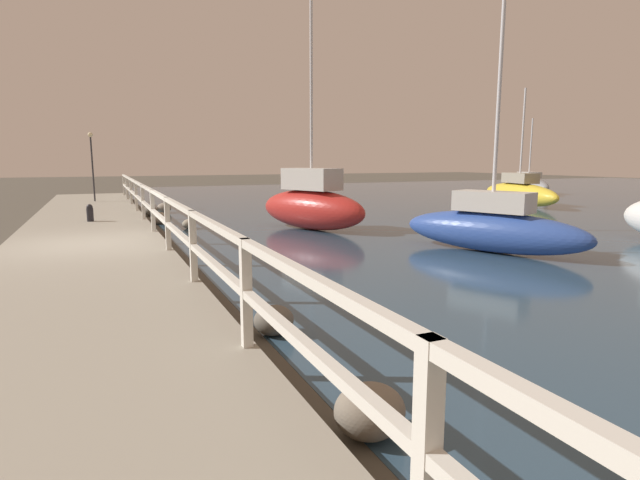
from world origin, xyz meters
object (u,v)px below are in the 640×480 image
at_px(sailboat_blue, 492,227).
at_px(dock_lamp, 92,156).
at_px(sailboat_gray, 528,185).
at_px(sailboat_yellow, 519,192).
at_px(sailboat_red, 312,205).
at_px(mooring_bollard, 90,213).

bearing_deg(sailboat_blue, dock_lamp, 97.17).
distance_m(dock_lamp, sailboat_gray, 25.43).
bearing_deg(sailboat_yellow, sailboat_gray, 55.26).
height_order(sailboat_red, sailboat_blue, sailboat_red).
relative_size(sailboat_yellow, sailboat_blue, 0.81).
relative_size(mooring_bollard, sailboat_red, 0.07).
distance_m(sailboat_red, sailboat_blue, 5.82).
bearing_deg(sailboat_blue, sailboat_gray, 19.62).
xyz_separation_m(mooring_bollard, sailboat_red, (6.34, -2.11, 0.19)).
distance_m(dock_lamp, sailboat_yellow, 19.74).
xyz_separation_m(mooring_bollard, dock_lamp, (0.11, 8.03, 1.75)).
relative_size(mooring_bollard, sailboat_blue, 0.07).
bearing_deg(sailboat_blue, sailboat_red, 92.10).
height_order(sailboat_gray, sailboat_blue, sailboat_blue).
xyz_separation_m(sailboat_red, sailboat_blue, (2.36, -5.31, -0.18)).
bearing_deg(sailboat_yellow, dock_lamp, 175.01).
distance_m(mooring_bollard, sailboat_blue, 11.44).
bearing_deg(sailboat_yellow, sailboat_red, -149.23).
bearing_deg(dock_lamp, sailboat_red, -58.46).
relative_size(mooring_bollard, sailboat_yellow, 0.09).
bearing_deg(sailboat_red, dock_lamp, 99.10).
height_order(mooring_bollard, dock_lamp, dock_lamp).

